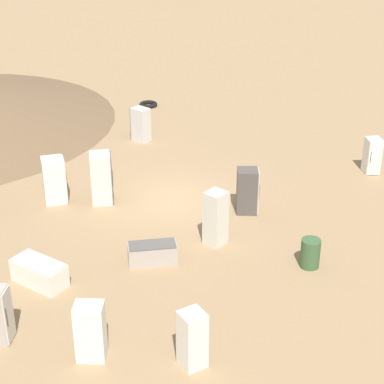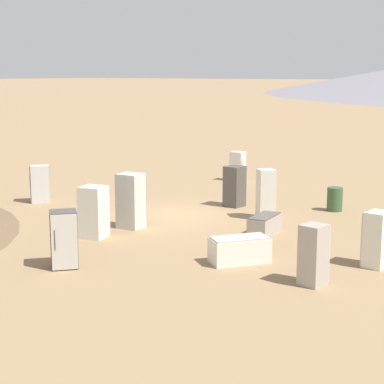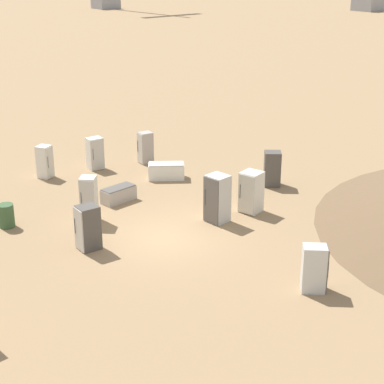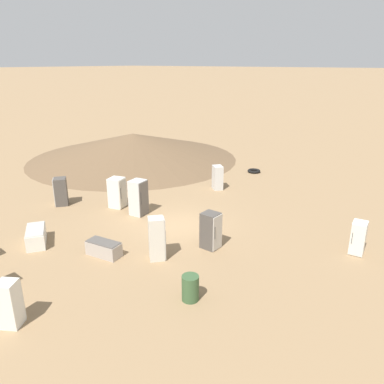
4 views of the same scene
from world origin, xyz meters
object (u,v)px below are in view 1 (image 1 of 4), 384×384
discarded_fridge_11 (192,339)px  scrap_tire (148,104)px  discarded_fridge_9 (216,218)px  discarded_fridge_6 (153,253)px  rusty_barrel (310,253)px  discarded_fridge_4 (54,180)px  discarded_fridge_8 (248,191)px  discarded_fridge_3 (39,273)px  discarded_fridge_1 (91,331)px  discarded_fridge_0 (141,124)px  discarded_fridge_2 (101,178)px  discarded_fridge_7 (372,156)px

discarded_fridge_11 → scrap_tire: bearing=65.0°
discarded_fridge_9 → scrap_tire: discarded_fridge_9 is taller
discarded_fridge_6 → rusty_barrel: rusty_barrel is taller
scrap_tire → rusty_barrel: (-5.45, 15.16, 0.36)m
discarded_fridge_4 → discarded_fridge_6: bearing=25.9°
discarded_fridge_8 → scrap_tire: bearing=-159.3°
discarded_fridge_3 → discarded_fridge_4: 5.29m
discarded_fridge_4 → discarded_fridge_11: discarded_fridge_4 is taller
rusty_barrel → discarded_fridge_9: bearing=-27.8°
discarded_fridge_4 → discarded_fridge_1: bearing=0.1°
discarded_fridge_0 → discarded_fridge_2: discarded_fridge_2 is taller
discarded_fridge_7 → discarded_fridge_9: bearing=34.1°
discarded_fridge_1 → discarded_fridge_7: discarded_fridge_1 is taller
discarded_fridge_3 → discarded_fridge_11: discarded_fridge_11 is taller
discarded_fridge_2 → discarded_fridge_11: (-3.04, 8.70, -0.18)m
discarded_fridge_0 → discarded_fridge_1: 14.34m
discarded_fridge_4 → discarded_fridge_8: (-6.83, 0.97, -0.03)m
discarded_fridge_3 → scrap_tire: (-2.50, -15.89, -0.27)m
discarded_fridge_9 → scrap_tire: bearing=143.7°
rusty_barrel → discarded_fridge_0: bearing=-61.8°
discarded_fridge_1 → discarded_fridge_3: 3.73m
discarded_fridge_3 → discarded_fridge_9: (-5.20, -2.18, 0.54)m
discarded_fridge_7 → rusty_barrel: bearing=55.9°
discarded_fridge_1 → discarded_fridge_9: (-3.32, -5.37, 0.14)m
discarded_fridge_0 → discarded_fridge_8: 7.96m
discarded_fridge_0 → discarded_fridge_8: discarded_fridge_8 is taller
discarded_fridge_1 → discarded_fridge_7: (-9.78, -10.68, -0.05)m
discarded_fridge_0 → discarded_fridge_6: discarded_fridge_0 is taller
discarded_fridge_7 → discarded_fridge_8: 6.15m
discarded_fridge_1 → discarded_fridge_9: discarded_fridge_9 is taller
discarded_fridge_2 → discarded_fridge_8: (-5.13, 0.89, -0.13)m
discarded_fridge_6 → discarded_fridge_8: size_ratio=0.96×
discarded_fridge_6 → discarded_fridge_2: bearing=-162.7°
discarded_fridge_7 → scrap_tire: 12.44m
discarded_fridge_2 → discarded_fridge_3: discarded_fridge_2 is taller
discarded_fridge_6 → discarded_fridge_1: bearing=-25.4°
discarded_fridge_6 → discarded_fridge_8: bearing=127.2°
discarded_fridge_9 → discarded_fridge_6: bearing=-108.1°
discarded_fridge_9 → discarded_fridge_1: bearing=-79.1°
discarded_fridge_0 → discarded_fridge_1: (0.49, 14.33, 0.01)m
discarded_fridge_3 → discarded_fridge_6: (-3.22, -1.07, -0.05)m
rusty_barrel → discarded_fridge_7: bearing=-118.7°
discarded_fridge_11 → scrap_tire: (1.81, -19.42, -0.66)m
discarded_fridge_2 → discarded_fridge_8: 5.21m
discarded_fridge_4 → discarded_fridge_8: discarded_fridge_4 is taller
discarded_fridge_0 → rusty_barrel: discarded_fridge_0 is taller
discarded_fridge_0 → discarded_fridge_3: size_ratio=0.85×
discarded_fridge_4 → scrap_tire: bearing=149.6°
discarded_fridge_7 → rusty_barrel: discarded_fridge_7 is taller
discarded_fridge_3 → rusty_barrel: 7.99m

